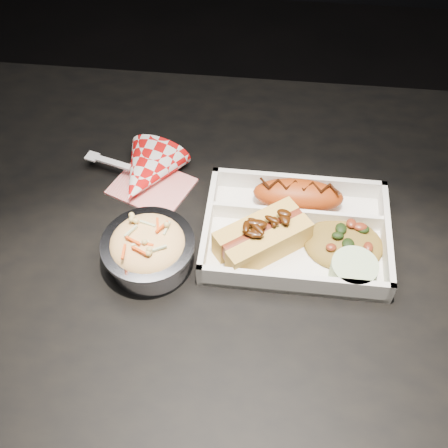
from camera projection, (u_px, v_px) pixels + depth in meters
The scene contains 9 objects.
floor at pixel (249, 444), 1.36m from camera, with size 4.00×4.00×0.05m, color black.
dining_table at pixel (264, 298), 0.83m from camera, with size 1.20×0.80×0.75m.
food_tray at pixel (295, 234), 0.77m from camera, with size 0.25×0.18×0.04m.
fried_pastry at pixel (298, 195), 0.79m from camera, with size 0.13×0.05×0.04m, color #9F3B0F.
hotdog at pixel (263, 236), 0.74m from camera, with size 0.13×0.12×0.06m.
fried_rice_mound at pixel (345, 239), 0.75m from camera, with size 0.11×0.09×0.03m, color olive.
cupcake_liner at pixel (353, 271), 0.72m from camera, with size 0.06×0.06×0.03m, color #B0CC9A.
foil_coleslaw_cup at pixel (148, 248), 0.73m from camera, with size 0.12×0.12×0.07m.
napkin_fork at pixel (145, 174), 0.84m from camera, with size 0.18×0.14×0.10m.
Camera 1 is at (-0.01, -0.44, 1.37)m, focal length 45.00 mm.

